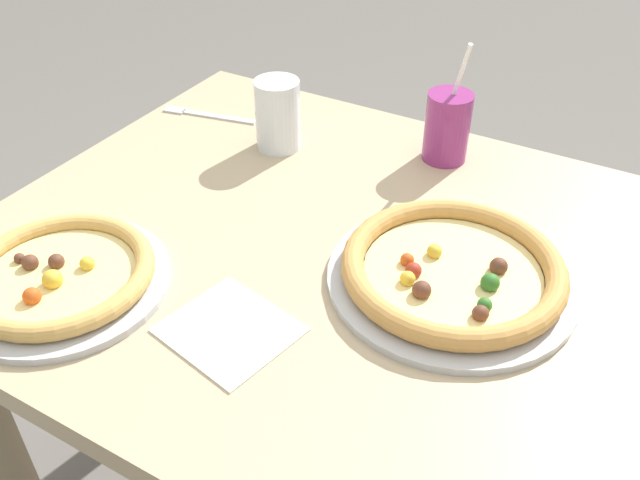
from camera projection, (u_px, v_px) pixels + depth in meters
name	position (u px, v px, depth m)	size (l,w,h in m)	color
dining_table	(350.00, 307.00, 1.11)	(1.16, 0.90, 0.75)	tan
pizza_near	(60.00, 276.00, 0.96)	(0.31, 0.31, 0.04)	#B7B7BC
pizza_far	(453.00, 271.00, 0.97)	(0.36, 0.36, 0.04)	#B7B7BC
drink_cup_colored	(447.00, 127.00, 1.22)	(0.08, 0.08, 0.22)	#8C2D72
water_cup_clear	(278.00, 114.00, 1.25)	(0.08, 0.08, 0.13)	silver
paper_napkin	(229.00, 330.00, 0.90)	(0.16, 0.14, 0.00)	white
fork	(205.00, 115.00, 1.39)	(0.20, 0.06, 0.00)	silver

